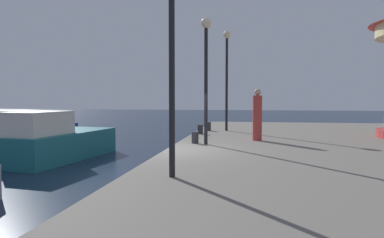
% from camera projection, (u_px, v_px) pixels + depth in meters
% --- Properties ---
extents(ground_plane, '(120.00, 120.00, 0.00)m').
position_uv_depth(ground_plane, '(167.00, 174.00, 11.53)').
color(ground_plane, '#162338').
extents(motorboat_teal, '(2.73, 5.41, 1.88)m').
position_uv_depth(motorboat_teal, '(55.00, 141.00, 14.19)').
color(motorboat_teal, '#19606B').
rests_on(motorboat_teal, ground).
extents(motorboat_blue, '(3.05, 5.02, 1.73)m').
position_uv_depth(motorboat_blue, '(30.00, 130.00, 19.69)').
color(motorboat_blue, navy).
rests_on(motorboat_blue, ground).
extents(lamp_post_near_edge, '(0.36, 0.36, 4.52)m').
position_uv_depth(lamp_post_near_edge, '(172.00, 21.00, 7.24)').
color(lamp_post_near_edge, black).
rests_on(lamp_post_near_edge, quay_dock).
extents(lamp_post_mid_promenade, '(0.36, 0.36, 4.24)m').
position_uv_depth(lamp_post_mid_promenade, '(206.00, 58.00, 12.45)').
color(lamp_post_mid_promenade, black).
rests_on(lamp_post_mid_promenade, quay_dock).
extents(lamp_post_far_end, '(0.36, 0.36, 4.72)m').
position_uv_depth(lamp_post_far_end, '(227.00, 64.00, 17.57)').
color(lamp_post_far_end, black).
rests_on(lamp_post_far_end, quay_dock).
extents(bollard_north, '(0.24, 0.24, 0.40)m').
position_uv_depth(bollard_north, '(195.00, 138.00, 12.86)').
color(bollard_north, '#2D2D33').
rests_on(bollard_north, quay_dock).
extents(bollard_center, '(0.24, 0.24, 0.40)m').
position_uv_depth(bollard_center, '(200.00, 129.00, 16.16)').
color(bollard_center, '#2D2D33').
rests_on(bollard_center, quay_dock).
extents(bollard_south, '(0.24, 0.24, 0.40)m').
position_uv_depth(bollard_south, '(208.00, 127.00, 17.74)').
color(bollard_south, '#2D2D33').
rests_on(bollard_south, quay_dock).
extents(person_near_carousel, '(0.34, 0.34, 1.90)m').
position_uv_depth(person_near_carousel, '(257.00, 116.00, 13.70)').
color(person_near_carousel, '#B23833').
rests_on(person_near_carousel, quay_dock).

